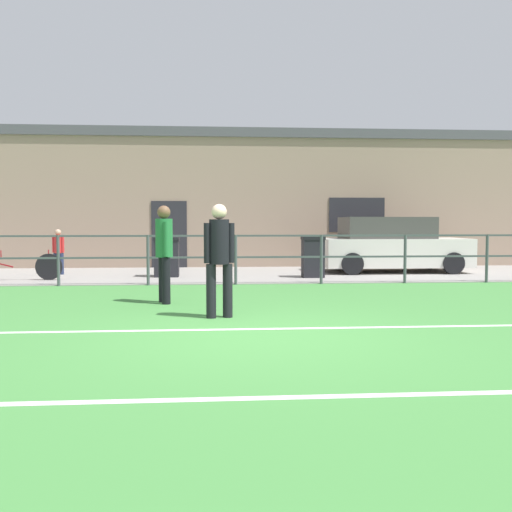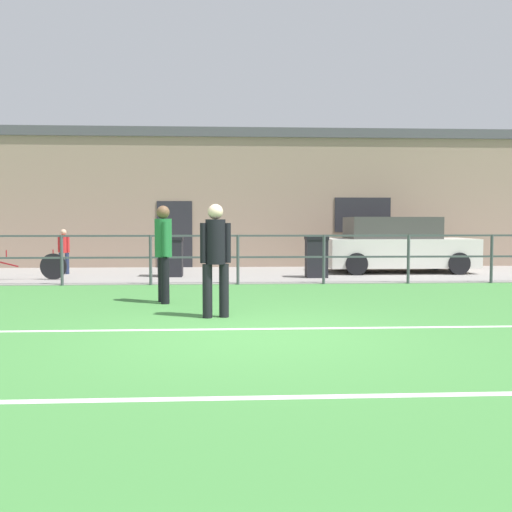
% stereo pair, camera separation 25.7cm
% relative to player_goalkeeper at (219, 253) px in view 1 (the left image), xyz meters
% --- Properties ---
extents(ground, '(60.00, 44.00, 0.04)m').
position_rel_player_goalkeeper_xyz_m(ground, '(0.44, -1.37, -0.99)').
color(ground, '#42843D').
extents(field_line_touchline, '(36.00, 0.11, 0.00)m').
position_rel_player_goalkeeper_xyz_m(field_line_touchline, '(0.44, -0.98, -0.97)').
color(field_line_touchline, white).
rests_on(field_line_touchline, ground).
extents(field_line_hash, '(36.00, 0.11, 0.00)m').
position_rel_player_goalkeeper_xyz_m(field_line_hash, '(0.44, -4.05, -0.97)').
color(field_line_hash, white).
rests_on(field_line_hash, ground).
extents(pavement_strip, '(48.00, 5.00, 0.02)m').
position_rel_player_goalkeeper_xyz_m(pavement_strip, '(0.44, 7.13, -0.96)').
color(pavement_strip, gray).
rests_on(pavement_strip, ground).
extents(perimeter_fence, '(36.07, 0.07, 1.15)m').
position_rel_player_goalkeeper_xyz_m(perimeter_fence, '(0.44, 4.63, -0.22)').
color(perimeter_fence, '#474C51').
rests_on(perimeter_fence, ground).
extents(clubhouse_facade, '(28.00, 2.56, 4.41)m').
position_rel_player_goalkeeper_xyz_m(clubhouse_facade, '(0.45, 10.83, 1.24)').
color(clubhouse_facade, gray).
rests_on(clubhouse_facade, ground).
extents(player_goalkeeper, '(0.46, 0.30, 1.71)m').
position_rel_player_goalkeeper_xyz_m(player_goalkeeper, '(0.00, 0.00, 0.00)').
color(player_goalkeeper, black).
rests_on(player_goalkeeper, ground).
extents(player_striker, '(0.30, 0.46, 1.73)m').
position_rel_player_goalkeeper_xyz_m(player_striker, '(-0.95, 1.65, 0.01)').
color(player_striker, black).
rests_on(player_striker, ground).
extents(spectator_child, '(0.33, 0.22, 1.23)m').
position_rel_player_goalkeeper_xyz_m(spectator_child, '(-4.26, 7.38, -0.25)').
color(spectator_child, '#232D4C').
rests_on(spectator_child, pavement_strip).
extents(parked_car_red, '(4.12, 1.95, 1.56)m').
position_rel_player_goalkeeper_xyz_m(parked_car_red, '(5.02, 7.50, -0.21)').
color(parked_car_red, silver).
rests_on(parked_car_red, pavement_strip).
extents(bicycle_parked_0, '(2.33, 0.04, 0.75)m').
position_rel_player_goalkeeper_xyz_m(bicycle_parked_0, '(-4.94, 5.83, -0.61)').
color(bicycle_parked_0, black).
rests_on(bicycle_parked_0, pavement_strip).
extents(trash_bin_0, '(0.57, 0.49, 1.05)m').
position_rel_player_goalkeeper_xyz_m(trash_bin_0, '(2.50, 6.05, -0.42)').
color(trash_bin_0, black).
rests_on(trash_bin_0, pavement_strip).
extents(trash_bin_1, '(0.66, 0.56, 1.03)m').
position_rel_player_goalkeeper_xyz_m(trash_bin_1, '(-1.27, 6.52, -0.43)').
color(trash_bin_1, black).
rests_on(trash_bin_1, pavement_strip).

